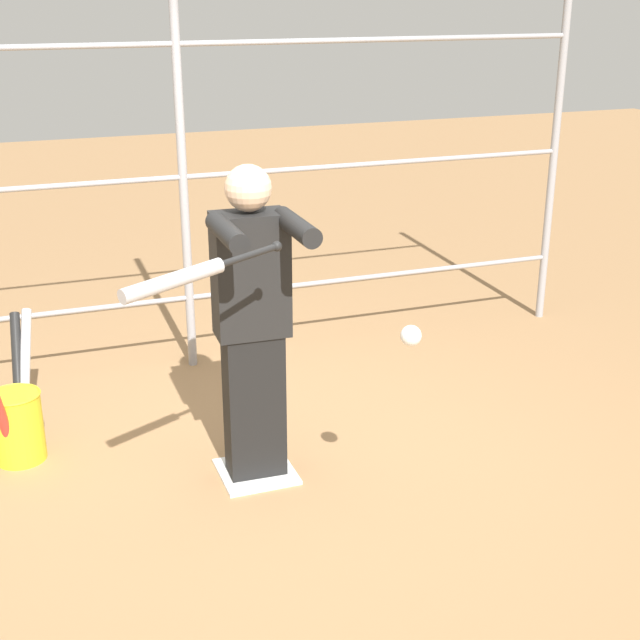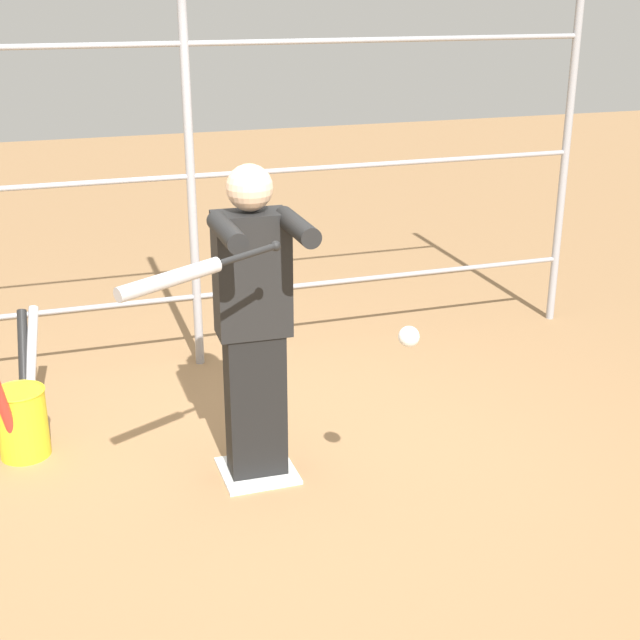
# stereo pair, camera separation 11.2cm
# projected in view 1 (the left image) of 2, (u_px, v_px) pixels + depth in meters

# --- Properties ---
(ground_plane) EXTENTS (24.00, 24.00, 0.00)m
(ground_plane) POSITION_uv_depth(u_px,v_px,m) (256.00, 473.00, 4.89)
(ground_plane) COLOR #9E754C
(home_plate) EXTENTS (0.40, 0.40, 0.02)m
(home_plate) POSITION_uv_depth(u_px,v_px,m) (256.00, 472.00, 4.89)
(home_plate) COLOR white
(home_plate) RESTS_ON ground
(fence_backstop) EXTENTS (5.75, 0.06, 2.67)m
(fence_backstop) POSITION_uv_depth(u_px,v_px,m) (183.00, 177.00, 5.83)
(fence_backstop) COLOR #939399
(fence_backstop) RESTS_ON ground
(batter) EXTENTS (0.44, 0.58, 1.70)m
(batter) POSITION_uv_depth(u_px,v_px,m) (253.00, 317.00, 4.55)
(batter) COLOR black
(batter) RESTS_ON ground
(baseball_bat_swinging) EXTENTS (0.78, 0.39, 0.10)m
(baseball_bat_swinging) POSITION_uv_depth(u_px,v_px,m) (187.00, 276.00, 3.68)
(baseball_bat_swinging) COLOR black
(softball_in_flight) EXTENTS (0.10, 0.10, 0.10)m
(softball_in_flight) POSITION_uv_depth(u_px,v_px,m) (411.00, 336.00, 3.97)
(softball_in_flight) COLOR white
(bat_bucket) EXTENTS (0.34, 0.91, 0.78)m
(bat_bucket) POSITION_uv_depth(u_px,v_px,m) (17.00, 418.00, 4.99)
(bat_bucket) COLOR yellow
(bat_bucket) RESTS_ON ground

